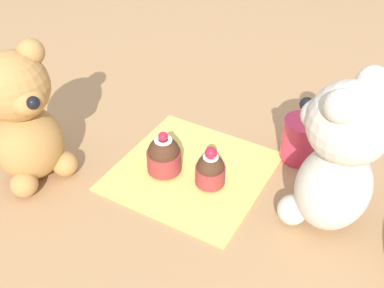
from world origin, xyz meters
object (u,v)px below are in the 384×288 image
object	(u,v)px
teddy_bear_cream	(338,157)
juice_glass	(301,139)
cupcake_near_tan_bear	(164,156)
teddy_bear_tan	(23,118)
cupcake_near_cream_bear	(210,170)

from	to	relation	value
teddy_bear_cream	juice_glass	world-z (taller)	teddy_bear_cream
cupcake_near_tan_bear	teddy_bear_cream	bearing A→B (deg)	96.30
teddy_bear_cream	cupcake_near_tan_bear	world-z (taller)	teddy_bear_cream
teddy_bear_cream	teddy_bear_tan	distance (m)	0.44
cupcake_near_cream_bear	juice_glass	distance (m)	0.16
cupcake_near_cream_bear	cupcake_near_tan_bear	size ratio (longest dim) A/B	0.92
cupcake_near_cream_bear	cupcake_near_tan_bear	world-z (taller)	cupcake_near_tan_bear
teddy_bear_cream	teddy_bear_tan	size ratio (longest dim) A/B	1.04
teddy_bear_cream	teddy_bear_tan	world-z (taller)	teddy_bear_cream
teddy_bear_tan	juice_glass	distance (m)	0.43
teddy_bear_tan	cupcake_near_cream_bear	bearing A→B (deg)	-47.89
teddy_bear_tan	cupcake_near_cream_bear	distance (m)	0.28
juice_glass	teddy_bear_cream	bearing A→B (deg)	33.68
cupcake_near_cream_bear	teddy_bear_cream	bearing A→B (deg)	96.11
teddy_bear_cream	juice_glass	bearing A→B (deg)	-132.22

